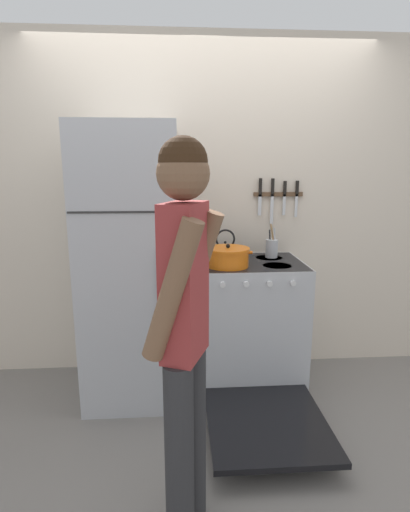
{
  "coord_description": "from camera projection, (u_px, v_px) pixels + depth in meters",
  "views": [
    {
      "loc": [
        -0.21,
        -3.05,
        1.59
      ],
      "look_at": [
        -0.03,
        -0.46,
        1.02
      ],
      "focal_mm": 28.0,
      "sensor_mm": 36.0,
      "label": 1
    }
  ],
  "objects": [
    {
      "name": "wall_back",
      "position": [
        204.0,
        210.0,
        3.09
      ],
      "size": [
        10.0,
        0.06,
        2.55
      ],
      "color": "beige",
      "rests_on": "ground_plane"
    },
    {
      "name": "tea_kettle",
      "position": [
        225.0,
        250.0,
        2.94
      ],
      "size": [
        0.24,
        0.19,
        0.22
      ],
      "color": "black",
      "rests_on": "stove_range"
    },
    {
      "name": "person",
      "position": [
        185.0,
        324.0,
        1.61
      ],
      "size": [
        0.36,
        0.41,
        1.71
      ],
      "rotation": [
        0.0,
        0.0,
        1.19
      ],
      "color": "#2D2D30",
      "rests_on": "ground_plane"
    },
    {
      "name": "utensil_jar",
      "position": [
        272.0,
        248.0,
        2.97
      ],
      "size": [
        0.09,
        0.09,
        0.25
      ],
      "color": "#B7BABF",
      "rests_on": "stove_range"
    },
    {
      "name": "ground_plane",
      "position": [
        205.0,
        363.0,
        3.33
      ],
      "size": [
        14.0,
        14.0,
        0.0
      ],
      "primitive_type": "plane",
      "color": "slate"
    },
    {
      "name": "wall_knife_strip",
      "position": [
        278.0,
        193.0,
        3.05
      ],
      "size": [
        0.38,
        0.03,
        0.35
      ],
      "color": "brown"
    },
    {
      "name": "dutch_oven_pot",
      "position": [
        228.0,
        257.0,
        2.7
      ],
      "size": [
        0.33,
        0.29,
        0.15
      ],
      "color": "orange",
      "rests_on": "stove_range"
    },
    {
      "name": "refrigerator",
      "position": [
        132.0,
        266.0,
        2.74
      ],
      "size": [
        0.64,
        0.74,
        1.86
      ],
      "color": "#B7BABF",
      "rests_on": "ground_plane"
    },
    {
      "name": "stove_range",
      "position": [
        249.0,
        326.0,
        2.91
      ],
      "size": [
        0.76,
        1.38,
        0.94
      ],
      "color": "silver",
      "rests_on": "ground_plane"
    }
  ]
}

